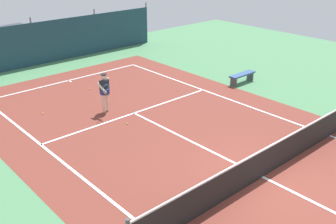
{
  "coord_description": "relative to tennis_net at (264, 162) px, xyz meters",
  "views": [
    {
      "loc": [
        -8.94,
        -5.71,
        6.65
      ],
      "look_at": [
        -0.23,
        4.04,
        0.9
      ],
      "focal_mm": 42.4,
      "sensor_mm": 36.0,
      "label": 1
    }
  ],
  "objects": [
    {
      "name": "tennis_ball_near_player",
      "position": [
        -0.85,
        5.73,
        -0.48
      ],
      "size": [
        0.07,
        0.07,
        0.07
      ],
      "primitive_type": "sphere",
      "color": "#CCDB33",
      "rests_on": "ground"
    },
    {
      "name": "tennis_player",
      "position": [
        -0.76,
        7.33,
        0.45
      ],
      "size": [
        0.66,
        0.79,
        1.64
      ],
      "rotation": [
        0.0,
        0.0,
        3.27
      ],
      "color": "beige",
      "rests_on": "ground"
    },
    {
      "name": "tennis_ball_midcourt",
      "position": [
        0.17,
        10.06,
        -0.48
      ],
      "size": [
        0.07,
        0.07,
        0.07
      ],
      "primitive_type": "sphere",
      "color": "#CCDB33",
      "rests_on": "ground"
    },
    {
      "name": "ground_plane",
      "position": [
        0.0,
        0.0,
        -0.51
      ],
      "size": [
        36.0,
        36.0,
        0.0
      ],
      "primitive_type": "plane",
      "color": "#4C8456"
    },
    {
      "name": "tennis_ball_by_sideline",
      "position": [
        -2.86,
        8.83,
        -0.48
      ],
      "size": [
        0.07,
        0.07,
        0.07
      ],
      "primitive_type": "sphere",
      "color": "#CCDB33",
      "rests_on": "ground"
    },
    {
      "name": "parked_car",
      "position": [
        0.36,
        18.72,
        0.33
      ],
      "size": [
        2.4,
        4.39,
        1.68
      ],
      "rotation": [
        0.0,
        0.0,
        3.26
      ],
      "color": "silver",
      "rests_on": "ground"
    },
    {
      "name": "back_fence",
      "position": [
        -0.0,
        16.04,
        0.16
      ],
      "size": [
        16.3,
        0.98,
        2.7
      ],
      "color": "#1E3D4C",
      "rests_on": "ground"
    },
    {
      "name": "courtside_bench",
      "position": [
        6.31,
        5.81,
        -0.14
      ],
      "size": [
        1.6,
        0.4,
        0.49
      ],
      "color": "#335184",
      "rests_on": "ground"
    },
    {
      "name": "court_surface",
      "position": [
        0.0,
        0.0,
        -0.51
      ],
      "size": [
        11.02,
        26.6,
        0.01
      ],
      "color": "brown",
      "rests_on": "ground"
    },
    {
      "name": "tennis_net",
      "position": [
        0.0,
        0.0,
        0.0
      ],
      "size": [
        10.12,
        0.1,
        1.1
      ],
      "color": "black",
      "rests_on": "ground"
    }
  ]
}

